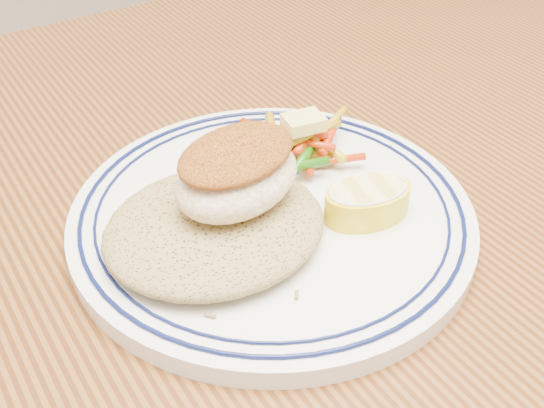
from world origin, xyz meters
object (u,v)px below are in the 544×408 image
Objects in this scene: plate at (272,216)px; lemon_wedge at (367,200)px; dining_table at (311,309)px; rice_pilaf at (215,223)px; fish_fillet at (237,172)px; vegetable_pile at (301,141)px.

lemon_wedge is at bearing -37.95° from plate.
rice_pilaf is at bearing 178.66° from dining_table.
dining_table is 0.11m from plate.
plate is at bearing 164.63° from dining_table.
dining_table is 5.22× the size of plate.
rice_pilaf reaches higher than plate.
lemon_wedge is at bearing -58.37° from dining_table.
lemon_wedge reaches higher than plate.
fish_fillet is 1.54× the size of lemon_wedge.
plate is 2.73× the size of vegetable_pile.
vegetable_pile is at bearing 26.81° from rice_pilaf.
fish_fillet is (0.02, 0.00, 0.03)m from rice_pilaf.
fish_fillet is (-0.06, 0.01, 0.16)m from dining_table.
lemon_wedge is at bearing -92.81° from vegetable_pile.
plate reaches higher than dining_table.
vegetable_pile is at bearing 39.45° from plate.
vegetable_pile is (0.09, 0.05, -0.03)m from fish_fillet.
plate is 2.68× the size of fish_fillet.
lemon_wedge is (0.08, -0.04, -0.03)m from fish_fillet.
plate is at bearing 8.13° from rice_pilaf.
fish_fillet is (-0.03, -0.00, 0.05)m from plate.
rice_pilaf is 0.11m from lemon_wedge.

